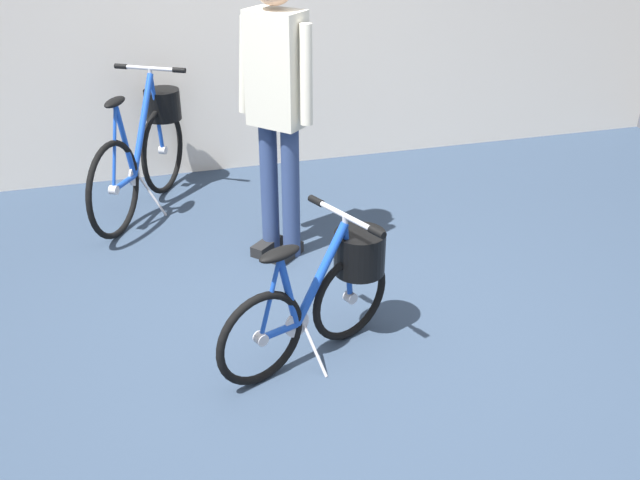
# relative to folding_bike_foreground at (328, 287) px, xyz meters

# --- Properties ---
(ground_plane) EXTENTS (7.42, 7.42, 0.00)m
(ground_plane) POSITION_rel_folding_bike_foreground_xyz_m (0.08, -0.19, -0.37)
(ground_plane) COLOR #2D3D51
(folding_bike_foreground) EXTENTS (0.98, 0.58, 0.75)m
(folding_bike_foreground) POSITION_rel_folding_bike_foreground_xyz_m (0.00, 0.00, 0.00)
(folding_bike_foreground) COLOR black
(folding_bike_foreground) RESTS_ON ground_plane
(display_bike_left) EXTENTS (0.76, 1.24, 0.97)m
(display_bike_left) POSITION_rel_folding_bike_foreground_xyz_m (-0.76, 2.02, 0.08)
(display_bike_left) COLOR black
(display_bike_left) RESTS_ON ground_plane
(visitor_near_wall) EXTENTS (0.39, 0.41, 1.76)m
(visitor_near_wall) POSITION_rel_folding_bike_foreground_xyz_m (-0.00, 1.07, 0.65)
(visitor_near_wall) COLOR navy
(visitor_near_wall) RESTS_ON ground_plane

